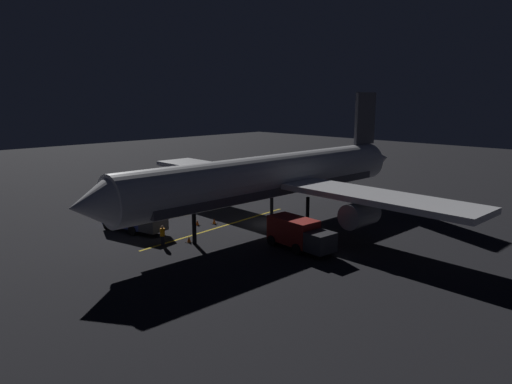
{
  "coord_description": "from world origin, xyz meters",
  "views": [
    {
      "loc": [
        -29.73,
        31.89,
        12.08
      ],
      "look_at": [
        0.0,
        2.0,
        3.5
      ],
      "focal_mm": 32.38,
      "sensor_mm": 36.0,
      "label": 1
    }
  ],
  "objects_px": {
    "airliner": "(275,177)",
    "catering_truck": "(298,234)",
    "traffic_cone_under_wing": "(282,239)",
    "baggage_truck": "(132,218)",
    "traffic_cone_near_right": "(197,223)",
    "traffic_cone_near_left": "(189,240)",
    "traffic_cone_far": "(214,221)",
    "ground_crew_worker": "(163,235)"
  },
  "relations": [
    {
      "from": "traffic_cone_near_right",
      "to": "traffic_cone_far",
      "type": "bearing_deg",
      "value": -117.2
    },
    {
      "from": "traffic_cone_under_wing",
      "to": "traffic_cone_far",
      "type": "relative_size",
      "value": 1.0
    },
    {
      "from": "ground_crew_worker",
      "to": "traffic_cone_far",
      "type": "height_order",
      "value": "ground_crew_worker"
    },
    {
      "from": "catering_truck",
      "to": "traffic_cone_near_left",
      "type": "xyz_separation_m",
      "value": [
        7.78,
        5.15,
        -1.03
      ]
    },
    {
      "from": "baggage_truck",
      "to": "traffic_cone_near_right",
      "type": "xyz_separation_m",
      "value": [
        -2.67,
        -5.44,
        -1.0
      ]
    },
    {
      "from": "catering_truck",
      "to": "traffic_cone_near_right",
      "type": "distance_m",
      "value": 11.7
    },
    {
      "from": "traffic_cone_near_left",
      "to": "baggage_truck",
      "type": "bearing_deg",
      "value": 13.65
    },
    {
      "from": "airliner",
      "to": "catering_truck",
      "type": "xyz_separation_m",
      "value": [
        -6.81,
        4.65,
        -3.28
      ]
    },
    {
      "from": "traffic_cone_near_left",
      "to": "traffic_cone_far",
      "type": "distance_m",
      "value": 6.16
    },
    {
      "from": "traffic_cone_near_left",
      "to": "traffic_cone_under_wing",
      "type": "height_order",
      "value": "same"
    },
    {
      "from": "airliner",
      "to": "catering_truck",
      "type": "height_order",
      "value": "airliner"
    },
    {
      "from": "baggage_truck",
      "to": "ground_crew_worker",
      "type": "distance_m",
      "value": 5.68
    },
    {
      "from": "baggage_truck",
      "to": "catering_truck",
      "type": "distance_m",
      "value": 15.75
    },
    {
      "from": "baggage_truck",
      "to": "traffic_cone_far",
      "type": "xyz_separation_m",
      "value": [
        -3.43,
        -6.92,
        -1.0
      ]
    },
    {
      "from": "airliner",
      "to": "traffic_cone_under_wing",
      "type": "bearing_deg",
      "value": 138.01
    },
    {
      "from": "airliner",
      "to": "baggage_truck",
      "type": "xyz_separation_m",
      "value": [
        7.44,
        11.37,
        -3.31
      ]
    },
    {
      "from": "catering_truck",
      "to": "ground_crew_worker",
      "type": "height_order",
      "value": "catering_truck"
    },
    {
      "from": "traffic_cone_near_right",
      "to": "ground_crew_worker",
      "type": "bearing_deg",
      "value": 116.58
    },
    {
      "from": "catering_truck",
      "to": "baggage_truck",
      "type": "bearing_deg",
      "value": 25.23
    },
    {
      "from": "baggage_truck",
      "to": "traffic_cone_far",
      "type": "distance_m",
      "value": 7.79
    },
    {
      "from": "catering_truck",
      "to": "traffic_cone_near_left",
      "type": "distance_m",
      "value": 9.39
    },
    {
      "from": "traffic_cone_near_right",
      "to": "traffic_cone_under_wing",
      "type": "distance_m",
      "value": 9.57
    },
    {
      "from": "airliner",
      "to": "traffic_cone_near_right",
      "type": "bearing_deg",
      "value": 51.15
    },
    {
      "from": "airliner",
      "to": "traffic_cone_far",
      "type": "height_order",
      "value": "airliner"
    },
    {
      "from": "airliner",
      "to": "baggage_truck",
      "type": "distance_m",
      "value": 13.98
    },
    {
      "from": "catering_truck",
      "to": "traffic_cone_under_wing",
      "type": "height_order",
      "value": "catering_truck"
    },
    {
      "from": "baggage_truck",
      "to": "catering_truck",
      "type": "xyz_separation_m",
      "value": [
        -14.25,
        -6.72,
        0.04
      ]
    },
    {
      "from": "baggage_truck",
      "to": "catering_truck",
      "type": "bearing_deg",
      "value": -154.77
    },
    {
      "from": "traffic_cone_near_right",
      "to": "traffic_cone_under_wing",
      "type": "relative_size",
      "value": 1.0
    },
    {
      "from": "traffic_cone_under_wing",
      "to": "baggage_truck",
      "type": "bearing_deg",
      "value": 30.83
    },
    {
      "from": "traffic_cone_near_left",
      "to": "traffic_cone_near_right",
      "type": "height_order",
      "value": "same"
    },
    {
      "from": "baggage_truck",
      "to": "traffic_cone_under_wing",
      "type": "xyz_separation_m",
      "value": [
        -12.07,
        -7.2,
        -1.0
      ]
    },
    {
      "from": "ground_crew_worker",
      "to": "traffic_cone_far",
      "type": "bearing_deg",
      "value": -73.42
    },
    {
      "from": "catering_truck",
      "to": "traffic_cone_near_right",
      "type": "relative_size",
      "value": 11.13
    },
    {
      "from": "traffic_cone_near_left",
      "to": "traffic_cone_near_right",
      "type": "xyz_separation_m",
      "value": [
        3.8,
        -3.87,
        0.0
      ]
    },
    {
      "from": "catering_truck",
      "to": "ground_crew_worker",
      "type": "bearing_deg",
      "value": 40.07
    },
    {
      "from": "traffic_cone_near_left",
      "to": "traffic_cone_far",
      "type": "relative_size",
      "value": 1.0
    },
    {
      "from": "ground_crew_worker",
      "to": "traffic_cone_under_wing",
      "type": "height_order",
      "value": "ground_crew_worker"
    },
    {
      "from": "baggage_truck",
      "to": "traffic_cone_far",
      "type": "bearing_deg",
      "value": -116.35
    },
    {
      "from": "ground_crew_worker",
      "to": "traffic_cone_under_wing",
      "type": "relative_size",
      "value": 3.16
    },
    {
      "from": "traffic_cone_near_left",
      "to": "traffic_cone_under_wing",
      "type": "bearing_deg",
      "value": -134.84
    },
    {
      "from": "baggage_truck",
      "to": "traffic_cone_near_left",
      "type": "bearing_deg",
      "value": -166.35
    }
  ]
}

